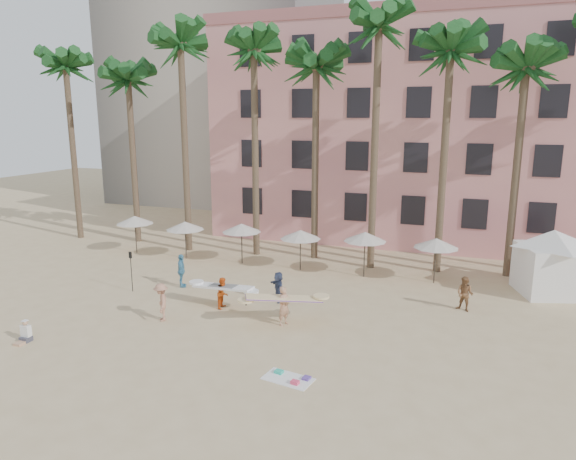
% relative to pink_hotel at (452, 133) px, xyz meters
% --- Properties ---
extents(ground, '(120.00, 120.00, 0.00)m').
position_rel_pink_hotel_xyz_m(ground, '(-7.00, -26.00, -8.00)').
color(ground, '#D1B789').
rests_on(ground, ground).
extents(pink_hotel, '(35.00, 14.00, 16.00)m').
position_rel_pink_hotel_xyz_m(pink_hotel, '(0.00, 0.00, 0.00)').
color(pink_hotel, pink).
rests_on(pink_hotel, ground).
extents(palm_row, '(44.40, 5.40, 16.30)m').
position_rel_pink_hotel_xyz_m(palm_row, '(-6.49, -11.00, 4.97)').
color(palm_row, brown).
rests_on(palm_row, ground).
extents(umbrella_row, '(22.50, 2.70, 2.73)m').
position_rel_pink_hotel_xyz_m(umbrella_row, '(-10.00, -13.50, -5.67)').
color(umbrella_row, '#332B23').
rests_on(umbrella_row, ground).
extents(cabana, '(5.61, 5.61, 3.50)m').
position_rel_pink_hotel_xyz_m(cabana, '(5.90, -13.20, -5.93)').
color(cabana, white).
rests_on(cabana, ground).
extents(beach_towel, '(1.95, 1.29, 0.14)m').
position_rel_pink_hotel_xyz_m(beach_towel, '(-4.13, -26.52, -7.97)').
color(beach_towel, white).
rests_on(beach_towel, ground).
extents(carrier_yellow, '(3.40, 2.26, 1.81)m').
position_rel_pink_hotel_xyz_m(carrier_yellow, '(-6.02, -21.91, -6.97)').
color(carrier_yellow, tan).
rests_on(carrier_yellow, ground).
extents(carrier_white, '(3.27, 1.12, 1.56)m').
position_rel_pink_hotel_xyz_m(carrier_white, '(-9.59, -20.91, -7.14)').
color(carrier_white, orange).
rests_on(carrier_white, ground).
extents(beachgoers, '(15.87, 7.10, 1.87)m').
position_rel_pink_hotel_xyz_m(beachgoers, '(-7.98, -20.01, -7.13)').
color(beachgoers, '#3A4565').
rests_on(beachgoers, ground).
extents(paddle, '(0.18, 0.04, 2.23)m').
position_rel_pink_hotel_xyz_m(paddle, '(-15.34, -20.38, -6.59)').
color(paddle, black).
rests_on(paddle, ground).
extents(seated_man, '(0.41, 0.72, 0.93)m').
position_rel_pink_hotel_xyz_m(seated_man, '(-15.70, -27.27, -7.68)').
color(seated_man, '#3F3F4C').
rests_on(seated_man, ground).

